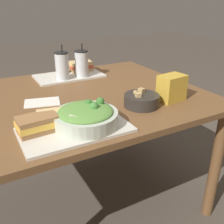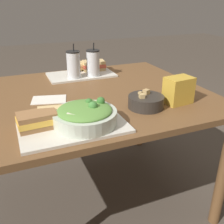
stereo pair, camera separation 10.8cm
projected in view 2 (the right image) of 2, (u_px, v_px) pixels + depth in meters
name	position (u px, v px, depth m)	size (l,w,h in m)	color
ground_plane	(88.00, 197.00, 1.71)	(12.00, 12.00, 0.00)	#4C4238
dining_table	(84.00, 108.00, 1.45)	(1.35, 1.05, 0.71)	brown
tray_near	(74.00, 128.00, 1.05)	(0.43, 0.25, 0.01)	beige
tray_far	(81.00, 75.00, 1.74)	(0.43, 0.25, 0.01)	beige
salad_bowl	(85.00, 115.00, 1.06)	(0.26, 0.26, 0.10)	beige
soup_bowl	(146.00, 101.00, 1.24)	(0.17, 0.17, 0.08)	#2D2823
sandwich_near	(37.00, 120.00, 1.03)	(0.16, 0.11, 0.06)	olive
baguette_near	(59.00, 112.00, 1.09)	(0.17, 0.09, 0.07)	tan
sandwich_far	(94.00, 65.00, 1.82)	(0.16, 0.12, 0.06)	tan
baguette_far	(83.00, 65.00, 1.81)	(0.14, 0.09, 0.07)	tan
drink_cup_dark	(74.00, 65.00, 1.63)	(0.08, 0.08, 0.21)	silver
drink_cup_red	(93.00, 64.00, 1.67)	(0.08, 0.08, 0.21)	silver
chip_bag	(178.00, 90.00, 1.28)	(0.14, 0.11, 0.13)	gold
napkin_folded	(49.00, 100.00, 1.34)	(0.20, 0.16, 0.00)	silver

